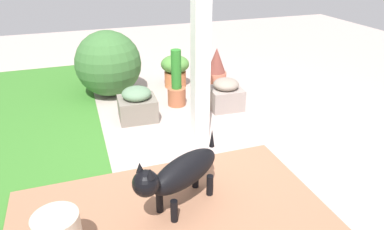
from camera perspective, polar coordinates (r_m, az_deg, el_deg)
name	(u,v)px	position (r m, az deg, el deg)	size (l,w,h in m)	color
ground_plane	(205,142)	(3.75, 2.06, -4.40)	(12.00, 12.00, 0.00)	#B6A199
porch_pillar	(201,25)	(3.45, 1.39, 14.33)	(0.16, 0.16, 2.40)	white
stone_planter_nearest	(226,94)	(4.46, 5.45, 3.32)	(0.39, 0.42, 0.40)	gray
stone_planter_mid	(137,104)	(4.20, -8.83, 1.71)	(0.39, 0.45, 0.41)	gray
round_shrub	(108,63)	(4.93, -13.37, 8.10)	(0.88, 0.88, 0.88)	#3A6A34
terracotta_pot_broad	(175,69)	(5.14, -2.74, 7.37)	(0.41, 0.41, 0.46)	#C87042
terracotta_pot_spiky	(216,67)	(5.23, 3.95, 7.70)	(0.30, 0.30, 0.55)	#C76C51
terracotta_pot_tall	(176,86)	(4.51, -2.55, 4.70)	(0.23, 0.23, 0.73)	#AC5F3E
dog	(180,173)	(2.70, -1.96, -9.41)	(0.55, 0.79, 0.57)	black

